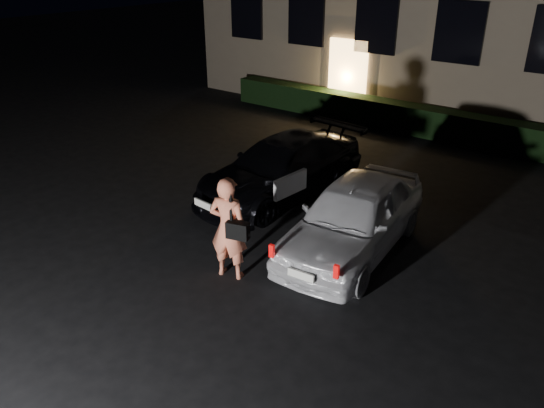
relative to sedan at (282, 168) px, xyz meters
The scene contains 5 objects.
ground 4.61m from the sedan, 72.62° to the right, with size 80.00×80.00×0.00m, color black.
hedge 6.30m from the sedan, 77.50° to the left, with size 15.00×0.70×0.85m, color black.
sedan is the anchor object (origin of this frame).
hatch 2.79m from the sedan, 25.33° to the right, with size 1.99×4.17×1.38m.
man 3.50m from the sedan, 68.40° to the right, with size 0.84×0.61×1.84m.
Camera 1 is at (5.21, -4.65, 5.13)m, focal length 35.00 mm.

